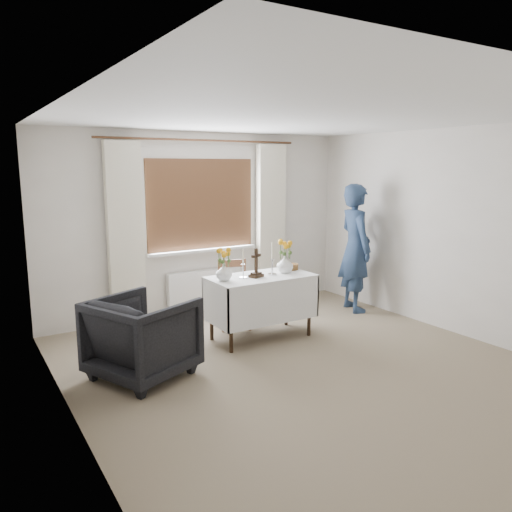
% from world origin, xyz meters
% --- Properties ---
extents(ground, '(5.00, 5.00, 0.00)m').
position_xyz_m(ground, '(0.00, 0.00, 0.00)').
color(ground, '#807058').
rests_on(ground, ground).
extents(altar_table, '(1.24, 0.64, 0.76)m').
position_xyz_m(altar_table, '(0.10, 1.08, 0.38)').
color(altar_table, white).
rests_on(altar_table, ground).
extents(wooden_chair, '(0.51, 0.51, 0.86)m').
position_xyz_m(wooden_chair, '(0.02, 1.60, 0.43)').
color(wooden_chair, brown).
rests_on(wooden_chair, ground).
extents(armchair, '(1.15, 1.14, 0.80)m').
position_xyz_m(armchair, '(-1.48, 0.73, 0.40)').
color(armchair, black).
rests_on(armchair, ground).
extents(person, '(0.59, 0.75, 1.80)m').
position_xyz_m(person, '(1.87, 1.40, 0.90)').
color(person, navy).
rests_on(person, ground).
extents(radiator, '(1.10, 0.10, 0.60)m').
position_xyz_m(radiator, '(0.00, 2.42, 0.30)').
color(radiator, white).
rests_on(radiator, ground).
extents(wooden_cross, '(0.19, 0.16, 0.34)m').
position_xyz_m(wooden_cross, '(0.01, 1.05, 0.93)').
color(wooden_cross, black).
rests_on(wooden_cross, altar_table).
extents(candlestick_left, '(0.11, 0.11, 0.34)m').
position_xyz_m(candlestick_left, '(-0.14, 1.09, 0.93)').
color(candlestick_left, silver).
rests_on(candlestick_left, altar_table).
extents(candlestick_right, '(0.12, 0.12, 0.40)m').
position_xyz_m(candlestick_right, '(0.24, 1.06, 0.96)').
color(candlestick_right, silver).
rests_on(candlestick_right, altar_table).
extents(flower_vase_left, '(0.22, 0.22, 0.20)m').
position_xyz_m(flower_vase_left, '(-0.39, 1.09, 0.86)').
color(flower_vase_left, white).
rests_on(flower_vase_left, altar_table).
extents(flower_vase_right, '(0.24, 0.24, 0.21)m').
position_xyz_m(flower_vase_right, '(0.44, 1.08, 0.87)').
color(flower_vase_right, white).
rests_on(flower_vase_right, altar_table).
extents(wicker_basket, '(0.19, 0.19, 0.07)m').
position_xyz_m(wicker_basket, '(0.61, 1.20, 0.80)').
color(wicker_basket, brown).
rests_on(wicker_basket, altar_table).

